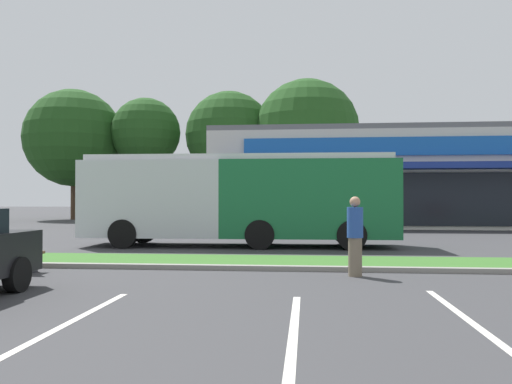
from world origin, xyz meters
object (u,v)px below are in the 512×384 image
Objects in this scene: bus_stop_bench at (5,251)px; pedestrian_by_pole at (355,236)px; city_bus at (239,197)px; car_2 at (253,219)px.

pedestrian_by_pole is (7.95, 0.20, 0.37)m from bus_stop_bench.
city_bus is 8.62m from bus_stop_bench.
bus_stop_bench is 13.23m from car_2.
bus_stop_bench is 7.96m from pedestrian_by_pole.
city_bus reaches higher than bus_stop_bench.
city_bus is 6.99× the size of bus_stop_bench.
city_bus reaches higher than car_2.
car_2 is at bearing -109.53° from bus_stop_bench.
city_bus is 5.30m from car_2.
car_2 is at bearing 16.59° from pedestrian_by_pole.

